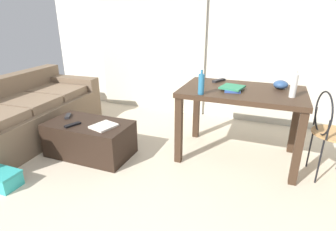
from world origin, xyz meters
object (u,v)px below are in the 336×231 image
bottle_near (294,86)px  bottle_far (201,84)px  tv_remote_secondary (68,116)px  coffee_table (90,139)px  bowl (281,85)px  couch (24,115)px  magazine (104,126)px  shoebox (2,179)px  tv_remote_primary (73,125)px  craft_table (241,100)px  tv_remote_on_table (219,80)px  wire_chair (330,126)px  book_stack (232,88)px

bottle_near → bottle_far: bearing=-165.5°
tv_remote_secondary → bottle_near: bearing=-20.6°
coffee_table → bowl: (1.91, 0.73, 0.63)m
couch → coffee_table: (1.07, -0.10, -0.11)m
bowl → magazine: (-1.68, -0.76, -0.43)m
shoebox → bottle_far: bearing=33.6°
bowl → tv_remote_primary: size_ratio=0.86×
magazine → tv_remote_primary: bearing=-149.2°
tv_remote_secondary → shoebox: 0.94m
bottle_far → craft_table: bearing=42.0°
tv_remote_on_table → tv_remote_primary: 1.70m
wire_chair → bowl: 0.61m
coffee_table → tv_remote_secondary: (-0.33, 0.06, 0.20)m
bottle_far → tv_remote_secondary: bearing=-173.6°
craft_table → magazine: 1.47m
tv_remote_primary → magazine: 0.34m
coffee_table → wire_chair: (2.37, 0.46, 0.34)m
wire_chair → bottle_near: 0.51m
shoebox → craft_table: bearing=35.3°
couch → coffee_table: couch is taller
craft_table → bottle_far: bottle_far is taller
bottle_far → book_stack: bearing=45.1°
couch → book_stack: bearing=8.9°
wire_chair → tv_remote_secondary: (-2.70, -0.40, -0.13)m
coffee_table → bottle_far: size_ratio=3.89×
tv_remote_secondary → wire_chair: bearing=-21.4°
couch → bottle_near: 3.15m
bottle_far → book_stack: (0.26, 0.26, -0.08)m
book_stack → magazine: bearing=-156.7°
tv_remote_on_table → shoebox: tv_remote_on_table is taller
tv_remote_primary → magazine: size_ratio=0.71×
craft_table → shoebox: craft_table is taller
wire_chair → book_stack: bearing=178.3°
coffee_table → bottle_far: bottle_far is taller
wire_chair → shoebox: bearing=-155.1°
coffee_table → tv_remote_on_table: size_ratio=4.90×
bottle_far → bottle_near: bearing=14.5°
book_stack → tv_remote_secondary: size_ratio=1.80×
shoebox → magazine: bearing=51.8°
coffee_table → bowl: size_ratio=6.28×
coffee_table → tv_remote_primary: bearing=-130.6°
book_stack → bottle_far: bearing=-134.9°
craft_table → book_stack: book_stack is taller
book_stack → tv_remote_primary: book_stack is taller
bottle_far → wire_chair: bearing=11.1°
craft_table → wire_chair: 0.84m
coffee_table → tv_remote_primary: 0.26m
couch → craft_table: craft_table is taller
tv_remote_primary → tv_remote_on_table: bearing=55.9°
bottle_far → shoebox: 2.06m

